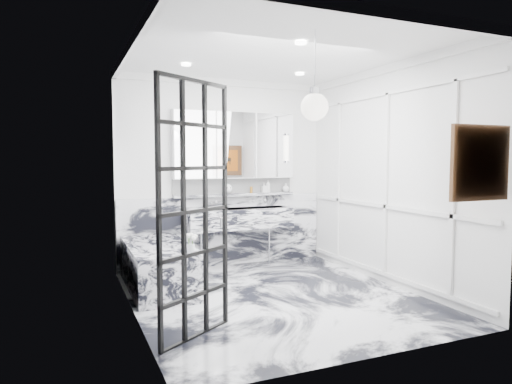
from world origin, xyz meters
name	(u,v)px	position (x,y,z in m)	size (l,w,h in m)	color
floor	(275,297)	(0.00, 0.00, 0.00)	(3.60, 3.60, 0.00)	white
ceiling	(275,54)	(0.00, 0.00, 2.80)	(3.60, 3.60, 0.00)	white
wall_back	(224,173)	(0.00, 1.80, 1.40)	(3.60, 3.60, 0.00)	white
wall_front	(373,186)	(0.00, -1.80, 1.40)	(3.60, 3.60, 0.00)	white
wall_left	(132,180)	(-1.60, 0.00, 1.40)	(3.60, 3.60, 0.00)	white
wall_right	(387,175)	(1.60, 0.00, 1.40)	(3.60, 3.60, 0.00)	white
marble_clad_back	(225,231)	(0.00, 1.78, 0.53)	(3.18, 0.05, 1.05)	white
marble_clad_left	(134,186)	(-1.59, 0.00, 1.34)	(0.02, 3.56, 2.68)	white
panel_molding	(386,183)	(1.58, 0.00, 1.30)	(0.03, 3.40, 2.30)	white
soap_bottle_a	(268,186)	(0.69, 1.71, 1.19)	(0.08, 0.08, 0.20)	#8C5919
soap_bottle_b	(264,188)	(0.62, 1.71, 1.17)	(0.07, 0.07, 0.16)	#4C4C51
soap_bottle_c	(286,188)	(1.00, 1.71, 1.16)	(0.11, 0.11, 0.14)	silver
face_pot	(227,189)	(0.02, 1.71, 1.17)	(0.15, 0.15, 0.15)	white
amber_bottle	(251,190)	(0.41, 1.71, 1.14)	(0.04, 0.04, 0.10)	#8C5919
flower_vase	(191,249)	(-0.96, 0.15, 0.61)	(0.08, 0.08, 0.12)	silver
crittall_door	(195,211)	(-1.17, -0.81, 1.15)	(0.88, 0.04, 2.30)	black
artwork	(480,163)	(1.20, -1.76, 1.58)	(0.58, 0.06, 0.58)	#D15F15
pendant_light	(315,107)	(-0.18, -1.19, 2.07)	(0.24, 0.24, 0.24)	white
trough_sink	(239,218)	(0.15, 1.55, 0.73)	(1.60, 0.45, 0.30)	silver
ledge	(235,195)	(0.15, 1.72, 1.07)	(1.90, 0.14, 0.04)	silver
subway_tile	(234,186)	(0.15, 1.78, 1.21)	(1.90, 0.03, 0.23)	white
mirror_cabinet	(235,145)	(0.15, 1.73, 1.82)	(1.90, 0.16, 1.00)	white
sconce_left	(183,147)	(-0.67, 1.63, 1.78)	(0.07, 0.07, 0.40)	white
sconce_right	(287,148)	(0.97, 1.63, 1.78)	(0.07, 0.07, 0.40)	white
bathtub	(159,266)	(-1.18, 0.90, 0.28)	(0.75, 1.65, 0.55)	silver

